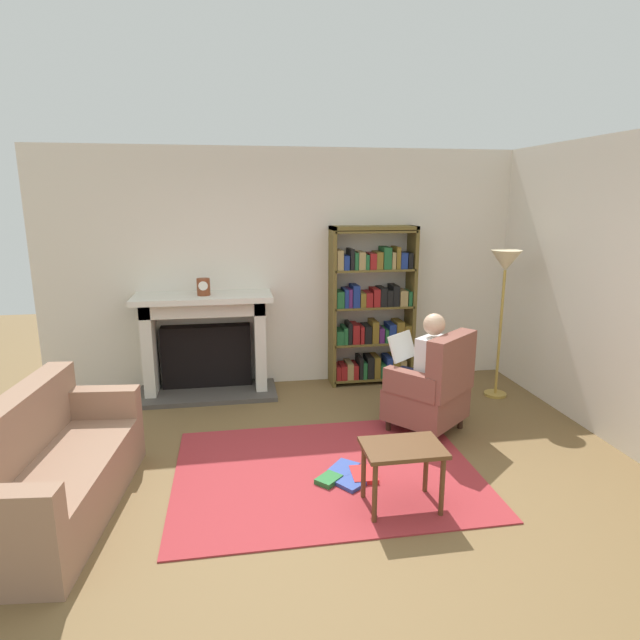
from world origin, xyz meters
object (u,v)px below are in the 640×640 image
at_px(side_table, 403,456).
at_px(floor_lamp, 505,274).
at_px(mantel_clock, 203,287).
at_px(bookshelf, 372,308).
at_px(sofa_floral, 49,472).
at_px(seated_reader, 422,366).
at_px(armchair_reading, 433,389).
at_px(fireplace, 206,341).

bearing_deg(side_table, floor_lamp, 48.18).
distance_m(mantel_clock, bookshelf, 1.94).
bearing_deg(floor_lamp, sofa_floral, -158.75).
xyz_separation_m(side_table, floor_lamp, (1.72, 1.92, 0.97)).
height_order(bookshelf, side_table, bookshelf).
height_order(bookshelf, seated_reader, bookshelf).
height_order(side_table, floor_lamp, floor_lamp).
relative_size(armchair_reading, floor_lamp, 0.60).
xyz_separation_m(mantel_clock, side_table, (1.44, -2.46, -0.83)).
height_order(bookshelf, armchair_reading, bookshelf).
bearing_deg(bookshelf, armchair_reading, -82.02).
height_order(fireplace, sofa_floral, fireplace).
xyz_separation_m(bookshelf, side_table, (-0.46, -2.60, -0.50)).
distance_m(seated_reader, floor_lamp, 1.51).
relative_size(side_table, floor_lamp, 0.35).
height_order(mantel_clock, floor_lamp, floor_lamp).
distance_m(armchair_reading, floor_lamp, 1.61).
height_order(fireplace, seated_reader, seated_reader).
height_order(bookshelf, sofa_floral, bookshelf).
bearing_deg(floor_lamp, side_table, -131.82).
distance_m(bookshelf, seated_reader, 1.39).
height_order(mantel_clock, armchair_reading, mantel_clock).
xyz_separation_m(mantel_clock, sofa_floral, (-0.98, -2.15, -0.91)).
bearing_deg(mantel_clock, sofa_floral, -114.49).
height_order(mantel_clock, sofa_floral, mantel_clock).
relative_size(sofa_floral, side_table, 3.15).
height_order(mantel_clock, bookshelf, bookshelf).
height_order(sofa_floral, side_table, sofa_floral).
bearing_deg(seated_reader, bookshelf, -123.90).
relative_size(fireplace, seated_reader, 1.33).
xyz_separation_m(armchair_reading, floor_lamp, (1.05, 0.77, 0.94)).
xyz_separation_m(bookshelf, seated_reader, (0.13, -1.35, -0.27)).
bearing_deg(bookshelf, fireplace, -178.99).
bearing_deg(bookshelf, mantel_clock, -175.93).
bearing_deg(armchair_reading, seated_reader, -90.00).
distance_m(fireplace, bookshelf, 1.94).
bearing_deg(floor_lamp, armchair_reading, -143.84).
height_order(bookshelf, floor_lamp, bookshelf).
bearing_deg(sofa_floral, mantel_clock, -18.56).
distance_m(armchair_reading, side_table, 1.33).
xyz_separation_m(fireplace, mantel_clock, (0.01, -0.10, 0.63)).
distance_m(mantel_clock, seated_reader, 2.44).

